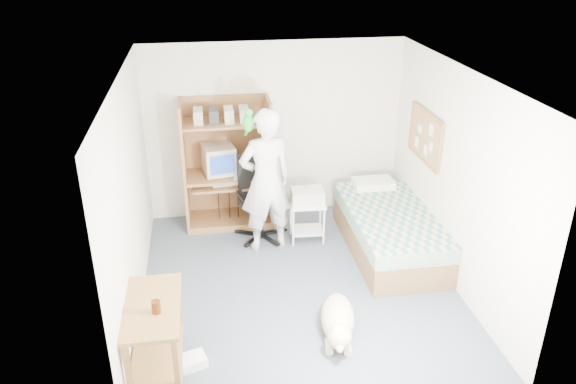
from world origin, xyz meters
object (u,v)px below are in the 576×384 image
object	(u,v)px
office_chair	(259,209)
dog	(338,320)
bed	(389,230)
printer_cart	(307,215)
computer_hutch	(227,169)
person	(266,181)
side_desk	(155,328)

from	to	relation	value
office_chair	dog	distance (m)	2.30
office_chair	dog	size ratio (longest dim) A/B	1.07
bed	printer_cart	world-z (taller)	bed
computer_hutch	dog	distance (m)	2.92
bed	person	xyz separation A→B (m)	(-1.56, 0.34, 0.66)
computer_hutch	person	xyz separation A→B (m)	(0.44, -0.78, 0.12)
computer_hutch	printer_cart	world-z (taller)	computer_hutch
computer_hutch	side_desk	xyz separation A→B (m)	(-0.85, -2.94, -0.33)
side_desk	office_chair	xyz separation A→B (m)	(1.23, 2.47, -0.09)
bed	dog	bearing A→B (deg)	-123.92
side_desk	office_chair	bearing A→B (deg)	63.49
dog	printer_cart	world-z (taller)	printer_cart
computer_hutch	bed	distance (m)	2.35
computer_hutch	printer_cart	size ratio (longest dim) A/B	3.25
side_desk	printer_cart	size ratio (longest dim) A/B	1.81
dog	printer_cart	distance (m)	2.02
dog	computer_hutch	bearing A→B (deg)	120.87
printer_cart	dog	bearing A→B (deg)	-88.14
person	dog	distance (m)	2.12
bed	office_chair	bearing A→B (deg)	158.16
office_chair	person	bearing A→B (deg)	-91.78
dog	side_desk	bearing A→B (deg)	-160.63
office_chair	printer_cart	size ratio (longest dim) A/B	2.05
side_desk	printer_cart	world-z (taller)	side_desk
bed	office_chair	xyz separation A→B (m)	(-1.62, 0.65, 0.12)
person	bed	bearing A→B (deg)	154.18
side_desk	office_chair	size ratio (longest dim) A/B	0.88
bed	person	bearing A→B (deg)	167.71
bed	person	size ratio (longest dim) A/B	1.07
computer_hutch	dog	bearing A→B (deg)	-70.62
person	printer_cart	world-z (taller)	person
bed	office_chair	distance (m)	1.75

